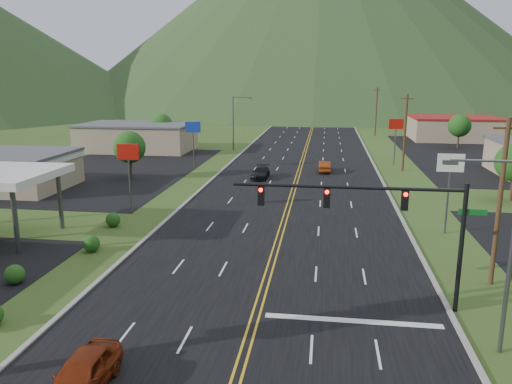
# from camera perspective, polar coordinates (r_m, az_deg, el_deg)

# --- Properties ---
(traffic_signal) EXTENTS (13.10, 0.43, 7.00)m
(traffic_signal) POSITION_cam_1_polar(r_m,az_deg,el_deg) (26.92, 14.41, -2.24)
(traffic_signal) COLOR black
(traffic_signal) RESTS_ON ground
(streetlight_east) EXTENTS (3.28, 0.25, 9.00)m
(streetlight_east) POSITION_cam_1_polar(r_m,az_deg,el_deg) (24.25, 26.55, -5.32)
(streetlight_east) COLOR #59595E
(streetlight_east) RESTS_ON ground
(streetlight_west) EXTENTS (3.28, 0.25, 9.00)m
(streetlight_west) POSITION_cam_1_polar(r_m,az_deg,el_deg) (83.49, -2.42, 8.28)
(streetlight_west) COLOR #59595E
(streetlight_west) RESTS_ON ground
(building_west_mid) EXTENTS (14.40, 10.40, 4.10)m
(building_west_mid) POSITION_cam_1_polar(r_m,az_deg,el_deg) (61.91, -26.99, 2.41)
(building_west_mid) COLOR tan
(building_west_mid) RESTS_ON ground
(building_west_far) EXTENTS (18.40, 11.40, 4.50)m
(building_west_far) POSITION_cam_1_polar(r_m,az_deg,el_deg) (86.34, -13.42, 6.14)
(building_west_far) COLOR tan
(building_west_far) RESTS_ON ground
(building_east_far) EXTENTS (16.40, 12.40, 4.50)m
(building_east_far) POSITION_cam_1_polar(r_m,az_deg,el_deg) (105.24, 21.67, 6.78)
(building_east_far) COLOR tan
(building_east_far) RESTS_ON ground
(pole_sign_west_a) EXTENTS (2.00, 0.18, 6.40)m
(pole_sign_west_a) POSITION_cam_1_polar(r_m,az_deg,el_deg) (45.85, -14.37, 3.67)
(pole_sign_west_a) COLOR #59595E
(pole_sign_west_a) RESTS_ON ground
(pole_sign_west_b) EXTENTS (2.00, 0.18, 6.40)m
(pole_sign_west_b) POSITION_cam_1_polar(r_m,az_deg,el_deg) (66.53, -7.21, 6.82)
(pole_sign_west_b) COLOR #59595E
(pole_sign_west_b) RESTS_ON ground
(pole_sign_east_a) EXTENTS (2.00, 0.18, 6.40)m
(pole_sign_east_a) POSITION_cam_1_polar(r_m,az_deg,el_deg) (41.60, 21.30, 2.24)
(pole_sign_east_a) COLOR #59595E
(pole_sign_east_a) RESTS_ON ground
(pole_sign_east_b) EXTENTS (2.00, 0.18, 6.40)m
(pole_sign_east_b) POSITION_cam_1_polar(r_m,az_deg,el_deg) (72.82, 15.70, 6.98)
(pole_sign_east_b) COLOR #59595E
(pole_sign_east_b) RESTS_ON ground
(tree_west_a) EXTENTS (3.84, 3.84, 5.82)m
(tree_west_a) POSITION_cam_1_polar(r_m,az_deg,el_deg) (62.00, -14.25, 4.98)
(tree_west_a) COLOR #382314
(tree_west_a) RESTS_ON ground
(tree_west_b) EXTENTS (3.84, 3.84, 5.82)m
(tree_west_b) POSITION_cam_1_polar(r_m,az_deg,el_deg) (88.88, -10.72, 7.52)
(tree_west_b) COLOR #382314
(tree_west_b) RESTS_ON ground
(tree_east_b) EXTENTS (3.84, 3.84, 5.82)m
(tree_east_b) POSITION_cam_1_polar(r_m,az_deg,el_deg) (93.01, 22.24, 7.02)
(tree_east_b) COLOR #382314
(tree_east_b) RESTS_ON ground
(utility_pole_a) EXTENTS (1.60, 0.28, 10.00)m
(utility_pole_a) POSITION_cam_1_polar(r_m,az_deg,el_deg) (32.30, 26.09, -1.01)
(utility_pole_a) COLOR #382314
(utility_pole_a) RESTS_ON ground
(utility_pole_b) EXTENTS (1.60, 0.28, 10.00)m
(utility_pole_b) POSITION_cam_1_polar(r_m,az_deg,el_deg) (67.96, 16.66, 6.57)
(utility_pole_b) COLOR #382314
(utility_pole_b) RESTS_ON ground
(utility_pole_c) EXTENTS (1.60, 0.28, 10.00)m
(utility_pole_c) POSITION_cam_1_polar(r_m,az_deg,el_deg) (107.54, 13.58, 8.99)
(utility_pole_c) COLOR #382314
(utility_pole_c) RESTS_ON ground
(utility_pole_d) EXTENTS (1.60, 0.28, 10.00)m
(utility_pole_d) POSITION_cam_1_polar(r_m,az_deg,el_deg) (147.34, 12.14, 10.10)
(utility_pole_d) COLOR #382314
(utility_pole_d) RESTS_ON ground
(mountain_n) EXTENTS (220.00, 220.00, 85.00)m
(mountain_n) POSITION_cam_1_polar(r_m,az_deg,el_deg) (233.80, 7.61, 20.49)
(mountain_n) COLOR #1F3F1C
(mountain_n) RESTS_ON ground
(car_red_near) EXTENTS (1.84, 4.57, 1.56)m
(car_red_near) POSITION_cam_1_polar(r_m,az_deg,el_deg) (22.01, -19.26, -19.19)
(car_red_near) COLOR maroon
(car_red_near) RESTS_ON ground
(car_dark_mid) EXTENTS (2.00, 4.73, 1.36)m
(car_dark_mid) POSITION_cam_1_polar(r_m,az_deg,el_deg) (60.94, 0.52, 2.19)
(car_dark_mid) COLOR black
(car_dark_mid) RESTS_ON ground
(car_red_far) EXTENTS (1.58, 4.31, 1.41)m
(car_red_far) POSITION_cam_1_polar(r_m,az_deg,el_deg) (65.66, 7.84, 2.89)
(car_red_far) COLOR maroon
(car_red_far) RESTS_ON ground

